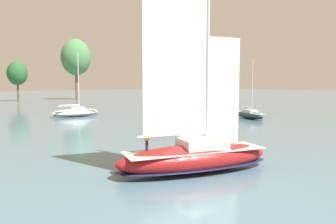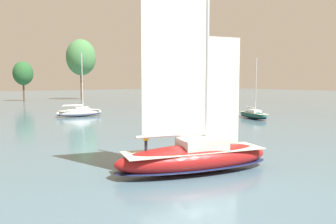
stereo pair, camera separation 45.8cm
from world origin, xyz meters
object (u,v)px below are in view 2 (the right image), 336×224
at_px(tree_shore_center, 23,73).
at_px(sailboat_moored_far_slip, 253,115).
at_px(sailboat_moored_near_marina, 80,112).
at_px(sailboat_main, 195,155).
at_px(tree_shore_right, 81,57).

height_order(tree_shore_center, sailboat_moored_far_slip, tree_shore_center).
xyz_separation_m(sailboat_moored_near_marina, sailboat_moored_far_slip, (21.68, -21.63, -0.08)).
distance_m(tree_shore_center, sailboat_main, 93.21).
relative_size(sailboat_moored_near_marina, sailboat_moored_far_slip, 1.12).
distance_m(tree_shore_center, sailboat_moored_far_slip, 76.73).
xyz_separation_m(tree_shore_center, tree_shore_right, (17.93, -3.08, 5.51)).
bearing_deg(sailboat_moored_near_marina, tree_shore_right, 65.62).
relative_size(tree_shore_center, sailboat_main, 0.78).
bearing_deg(sailboat_moored_far_slip, sailboat_main, -149.72).
xyz_separation_m(tree_shore_center, sailboat_moored_near_marina, (-4.58, -52.74, -7.92)).
xyz_separation_m(tree_shore_right, sailboat_main, (-31.00, -88.91, -12.96)).
bearing_deg(tree_shore_center, tree_shore_right, -9.74).
bearing_deg(tree_shore_center, sailboat_moored_far_slip, -77.05).
bearing_deg(sailboat_main, sailboat_moored_near_marina, 77.79).
bearing_deg(tree_shore_right, sailboat_main, -109.22).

